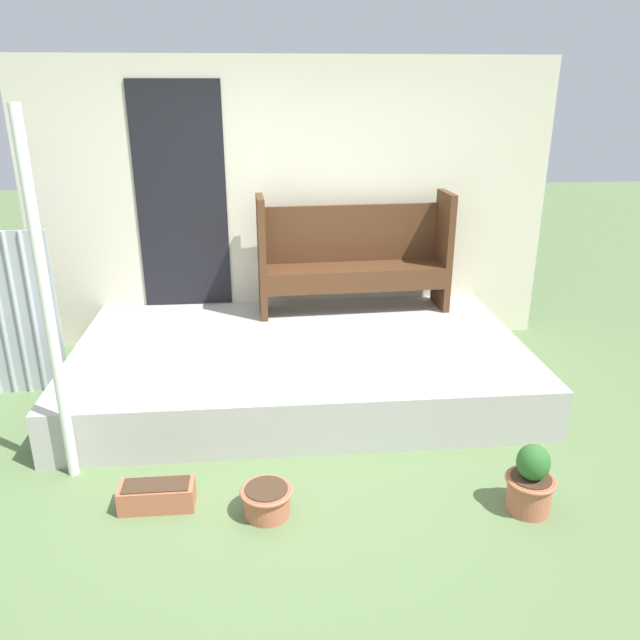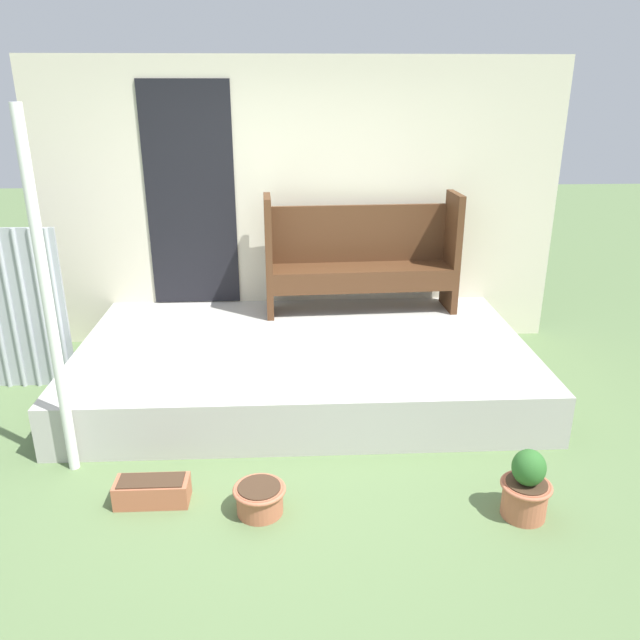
{
  "view_description": "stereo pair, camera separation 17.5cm",
  "coord_description": "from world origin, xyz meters",
  "px_view_note": "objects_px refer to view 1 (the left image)",
  "views": [
    {
      "loc": [
        -0.1,
        -3.6,
        2.35
      ],
      "look_at": [
        0.27,
        0.37,
        0.84
      ],
      "focal_mm": 35.0,
      "sensor_mm": 36.0,
      "label": 1
    },
    {
      "loc": [
        0.07,
        -3.61,
        2.35
      ],
      "look_at": [
        0.27,
        0.37,
        0.84
      ],
      "focal_mm": 35.0,
      "sensor_mm": 36.0,
      "label": 2
    }
  ],
  "objects_px": {
    "flower_pot_left": "(267,499)",
    "flower_pot_middle": "(531,482)",
    "planter_box_rect": "(157,495)",
    "support_post": "(47,308)",
    "bench": "(353,253)"
  },
  "relations": [
    {
      "from": "flower_pot_left",
      "to": "flower_pot_middle",
      "type": "bearing_deg",
      "value": -3.9
    },
    {
      "from": "flower_pot_left",
      "to": "planter_box_rect",
      "type": "distance_m",
      "value": 0.66
    },
    {
      "from": "planter_box_rect",
      "to": "support_post",
      "type": "bearing_deg",
      "value": 146.33
    },
    {
      "from": "bench",
      "to": "flower_pot_left",
      "type": "distance_m",
      "value": 2.68
    },
    {
      "from": "planter_box_rect",
      "to": "flower_pot_left",
      "type": "bearing_deg",
      "value": -10.79
    },
    {
      "from": "planter_box_rect",
      "to": "bench",
      "type": "bearing_deg",
      "value": 56.98
    },
    {
      "from": "flower_pot_middle",
      "to": "support_post",
      "type": "bearing_deg",
      "value": 167.36
    },
    {
      "from": "bench",
      "to": "support_post",
      "type": "bearing_deg",
      "value": -140.22
    },
    {
      "from": "support_post",
      "to": "flower_pot_left",
      "type": "height_order",
      "value": "support_post"
    },
    {
      "from": "support_post",
      "to": "flower_pot_middle",
      "type": "bearing_deg",
      "value": -12.64
    },
    {
      "from": "support_post",
      "to": "planter_box_rect",
      "type": "height_order",
      "value": "support_post"
    },
    {
      "from": "flower_pot_left",
      "to": "bench",
      "type": "bearing_deg",
      "value": 70.79
    },
    {
      "from": "flower_pot_left",
      "to": "planter_box_rect",
      "type": "height_order",
      "value": "flower_pot_left"
    },
    {
      "from": "bench",
      "to": "flower_pot_middle",
      "type": "xyz_separation_m",
      "value": [
        0.69,
        -2.51,
        -0.74
      ]
    },
    {
      "from": "flower_pot_left",
      "to": "support_post",
      "type": "bearing_deg",
      "value": 157.34
    }
  ]
}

